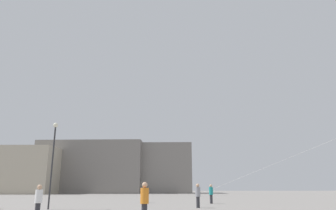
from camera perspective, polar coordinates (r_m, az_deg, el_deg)
person_in_blue at (r=34.32m, az=-4.28°, el=-15.52°), size 0.36×0.36×1.67m
person_in_teal at (r=32.67m, az=7.71°, el=-15.33°), size 0.40×0.40×1.82m
person_in_orange at (r=15.23m, az=-4.22°, el=-16.59°), size 0.39×0.39×1.77m
person_in_grey at (r=25.82m, az=5.36°, el=-15.65°), size 0.40×0.40×1.82m
person_in_white at (r=18.10m, az=-22.17°, el=-15.45°), size 0.36×0.36×1.67m
building_left_hall at (r=89.98m, az=-25.77°, el=-10.59°), size 23.06×17.15×11.01m
building_centre_hall at (r=90.73m, az=-13.38°, el=-10.83°), size 28.29×14.22×13.54m
building_right_hall at (r=91.95m, az=-1.72°, el=-11.40°), size 19.10×16.97×13.09m
lamppost_east at (r=25.59m, az=-19.84°, el=-7.91°), size 0.36×0.36×6.33m
handbag_beside_flyer at (r=34.43m, az=-3.69°, el=-16.85°), size 0.21×0.34×0.24m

